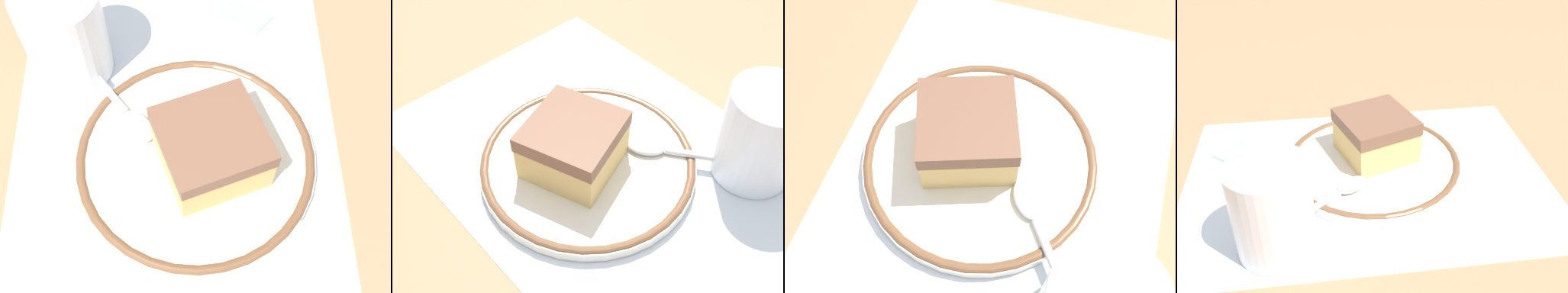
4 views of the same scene
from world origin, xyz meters
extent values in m
plane|color=#9E7551|center=(0.00, 0.00, 0.00)|extent=(2.40, 2.40, 0.00)
cube|color=silver|center=(0.00, 0.00, 0.00)|extent=(0.44, 0.31, 0.00)
cylinder|color=silver|center=(-0.01, -0.02, 0.01)|extent=(0.22, 0.22, 0.01)
torus|color=brown|center=(-0.01, -0.02, 0.01)|extent=(0.22, 0.22, 0.01)
cube|color=#DBB76B|center=(-0.02, -0.03, 0.03)|extent=(0.11, 0.11, 0.04)
cube|color=brown|center=(-0.02, -0.03, 0.06)|extent=(0.11, 0.11, 0.02)
ellipsoid|color=silver|center=(0.02, 0.03, 0.02)|extent=(0.05, 0.04, 0.01)
cylinder|color=silver|center=(0.08, 0.08, 0.02)|extent=(0.09, 0.07, 0.01)
cylinder|color=white|center=(0.10, 0.10, 0.05)|extent=(0.08, 0.08, 0.10)
cylinder|color=brown|center=(0.10, 0.10, 0.03)|extent=(0.07, 0.07, 0.06)
cube|color=#8CB2E0|center=(0.17, -0.08, 0.00)|extent=(0.06, 0.06, 0.01)
camera|label=1|loc=(-0.23, -0.01, 0.45)|focal=49.23mm
camera|label=2|loc=(0.23, -0.24, 0.40)|focal=45.86mm
camera|label=3|loc=(0.19, 0.04, 0.40)|focal=43.16mm
camera|label=4|loc=(0.05, 0.44, 0.34)|focal=41.37mm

